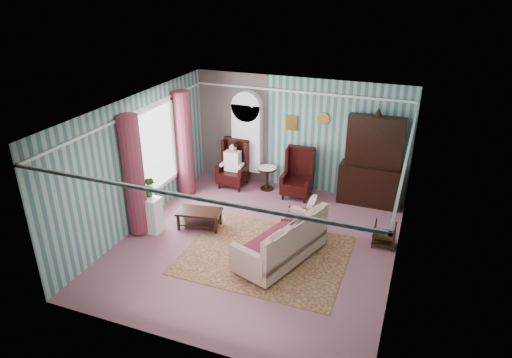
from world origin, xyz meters
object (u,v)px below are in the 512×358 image
at_px(bookcase, 247,143).
at_px(plant_stand, 148,214).
at_px(round_side_table, 267,178).
at_px(floral_armchair, 298,216).
at_px(seated_woman, 233,165).
at_px(nest_table, 384,234).
at_px(sofa, 280,238).
at_px(wingback_left, 233,164).
at_px(coffee_table, 200,219).
at_px(wingback_right, 297,174).
at_px(dresser_hutch, 373,159).

relative_size(bookcase, plant_stand, 2.80).
relative_size(round_side_table, floral_armchair, 0.62).
relative_size(seated_woman, plant_stand, 1.47).
height_order(nest_table, sofa, sofa).
relative_size(bookcase, sofa, 1.11).
bearing_deg(sofa, floral_armchair, 14.81).
bearing_deg(round_side_table, plant_stand, -120.38).
relative_size(sofa, floral_armchair, 2.08).
bearing_deg(nest_table, wingback_left, 159.15).
height_order(floral_armchair, coffee_table, floral_armchair).
bearing_deg(plant_stand, wingback_left, 73.78).
height_order(bookcase, sofa, bookcase).
distance_m(bookcase, round_side_table, 1.07).
bearing_deg(wingback_left, seated_woman, 0.00).
xyz_separation_m(wingback_right, coffee_table, (-1.58, -2.24, -0.42)).
height_order(wingback_left, seated_woman, wingback_left).
relative_size(seated_woman, coffee_table, 1.23).
distance_m(wingback_right, sofa, 2.84).
relative_size(nest_table, plant_stand, 0.68).
relative_size(nest_table, sofa, 0.27).
height_order(bookcase, coffee_table, bookcase).
xyz_separation_m(round_side_table, sofa, (1.32, -2.95, 0.20)).
relative_size(nest_table, floral_armchair, 0.56).
relative_size(dresser_hutch, coffee_table, 2.46).
bearing_deg(dresser_hutch, bookcase, 177.89).
bearing_deg(sofa, dresser_hutch, -3.45).
distance_m(wingback_right, floral_armchair, 1.88).
xyz_separation_m(bookcase, wingback_right, (1.50, -0.39, -0.50)).
bearing_deg(nest_table, bookcase, 153.08).
height_order(seated_woman, round_side_table, seated_woman).
bearing_deg(round_side_table, wingback_left, -170.54).
distance_m(round_side_table, plant_stand, 3.36).
bearing_deg(floral_armchair, sofa, 172.70).
bearing_deg(sofa, bookcase, 50.92).
bearing_deg(plant_stand, seated_woman, 73.78).
bearing_deg(wingback_right, sofa, -80.37).
distance_m(dresser_hutch, plant_stand, 5.31).
height_order(plant_stand, sofa, sofa).
bearing_deg(nest_table, dresser_hutch, 107.39).
bearing_deg(nest_table, round_side_table, 151.80).
relative_size(bookcase, dresser_hutch, 0.95).
distance_m(bookcase, sofa, 3.80).
bearing_deg(plant_stand, round_side_table, 59.62).
xyz_separation_m(floral_armchair, coffee_table, (-2.13, -0.45, -0.28)).
height_order(seated_woman, sofa, seated_woman).
bearing_deg(wingback_right, seated_woman, 180.00).
bearing_deg(wingback_right, bookcase, 165.43).
relative_size(wingback_left, nest_table, 2.31).
xyz_separation_m(bookcase, nest_table, (3.82, -1.94, -0.85)).
bearing_deg(round_side_table, coffee_table, -106.98).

